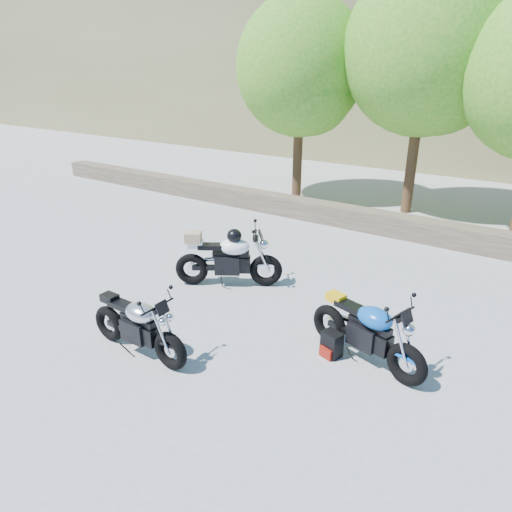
# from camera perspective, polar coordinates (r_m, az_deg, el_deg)

# --- Properties ---
(ground) EXTENTS (90.00, 90.00, 0.00)m
(ground) POSITION_cam_1_polar(r_m,az_deg,el_deg) (7.53, -5.59, -7.36)
(ground) COLOR gray
(ground) RESTS_ON ground
(stone_wall) EXTENTS (22.00, 0.55, 0.50)m
(stone_wall) POSITION_cam_1_polar(r_m,az_deg,el_deg) (11.83, 11.58, 4.82)
(stone_wall) COLOR #463C2F
(stone_wall) RESTS_ON ground
(tree_decid_left) EXTENTS (3.67, 3.67, 5.62)m
(tree_decid_left) POSITION_cam_1_polar(r_m,az_deg,el_deg) (13.82, 5.85, 21.88)
(tree_decid_left) COLOR #382314
(tree_decid_left) RESTS_ON ground
(tree_decid_mid) EXTENTS (4.08, 4.08, 6.24)m
(tree_decid_mid) POSITION_cam_1_polar(r_m,az_deg,el_deg) (12.96, 20.84, 22.44)
(tree_decid_mid) COLOR #382314
(tree_decid_mid) RESTS_ON ground
(silver_bike) EXTENTS (1.78, 0.56, 0.89)m
(silver_bike) POSITION_cam_1_polar(r_m,az_deg,el_deg) (6.55, -14.54, -8.54)
(silver_bike) COLOR black
(silver_bike) RESTS_ON ground
(white_bike) EXTENTS (1.76, 1.17, 1.09)m
(white_bike) POSITION_cam_1_polar(r_m,az_deg,el_deg) (8.30, -3.53, -0.25)
(white_bike) COLOR black
(white_bike) RESTS_ON ground
(blue_bike) EXTENTS (1.83, 0.74, 0.93)m
(blue_bike) POSITION_cam_1_polar(r_m,az_deg,el_deg) (6.36, 13.71, -9.23)
(blue_bike) COLOR black
(blue_bike) RESTS_ON ground
(backpack) EXTENTS (0.32, 0.29, 0.37)m
(backpack) POSITION_cam_1_polar(r_m,az_deg,el_deg) (6.52, 9.39, -10.87)
(backpack) COLOR black
(backpack) RESTS_ON ground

